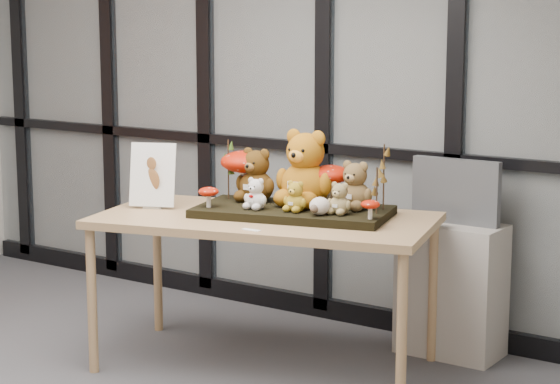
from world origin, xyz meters
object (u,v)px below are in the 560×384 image
Objects in this scene: bear_small_yellow at (296,195)px; mushroom_front_left at (209,196)px; mushroom_back_right at (330,183)px; plush_cream_hedgehog at (320,205)px; bear_tan_back at (355,183)px; cabinet at (451,289)px; bear_white_bow at (256,192)px; sign_holder at (152,177)px; display_table at (265,229)px; mushroom_back_left at (245,172)px; monitor at (456,191)px; bear_pooh_yellow at (306,164)px; bear_brown_medium at (256,172)px; mushroom_front_right at (370,209)px; bear_beige_small at (340,197)px; diorama_tray at (293,212)px.

bear_small_yellow is 1.49× the size of mushroom_front_left.
plush_cream_hedgehog is at bearing -69.65° from mushroom_back_right.
plush_cream_hedgehog is 0.61m from mushroom_front_left.
cabinet is at bearing 41.28° from bear_tan_back.
bear_white_bow is 0.62m from sign_holder.
display_table is 0.42m from mushroom_back_right.
bear_white_bow is at bearing -42.75° from mushroom_back_left.
mushroom_back_left reaches higher than bear_tan_back.
monitor is at bearing 31.83° from bear_white_bow.
cabinet is at bearing -90.00° from monitor.
bear_brown_medium is at bearing 175.03° from bear_pooh_yellow.
cabinet is (0.13, 0.68, -0.54)m from mushroom_front_right.
bear_white_bow is at bearing -14.32° from sign_holder.
bear_white_bow is (-0.03, -0.04, 0.20)m from display_table.
bear_beige_small is at bearing -21.23° from bear_brown_medium.
mushroom_front_left is 0.87m from mushroom_front_right.
bear_brown_medium is 1.24m from cabinet.
mushroom_back_left is (-0.25, 0.16, 0.25)m from display_table.
bear_pooh_yellow reaches higher than display_table.
display_table is at bearing -11.09° from sign_holder.
mushroom_back_right reaches higher than cabinet.
bear_beige_small is (0.40, 0.08, 0.20)m from display_table.
bear_small_yellow is 0.60× the size of mushroom_back_left.
mushroom_back_right reaches higher than plush_cream_hedgehog.
diorama_tray is at bearing -24.68° from bear_brown_medium.
bear_brown_medium is 0.41m from mushroom_back_right.
bear_beige_small is (0.29, -0.02, 0.11)m from diorama_tray.
mushroom_back_right is (0.49, 0.09, -0.03)m from mushroom_back_left.
bear_tan_back reaches higher than bear_small_yellow.
bear_beige_small reaches higher than cabinet.
mushroom_front_right is at bearing -100.70° from monitor.
monitor is at bearing 42.50° from mushroom_front_left.
mushroom_back_right is at bearing 36.79° from diorama_tray.
sign_holder is at bearing -170.45° from mushroom_front_right.
bear_pooh_yellow is 0.38m from mushroom_back_left.
bear_pooh_yellow reaches higher than plush_cream_hedgehog.
display_table is 4.31× the size of bear_pooh_yellow.
bear_small_yellow is at bearing 162.08° from plush_cream_hedgehog.
mushroom_back_left reaches higher than mushroom_back_right.
mushroom_back_right is 0.48× the size of monitor.
bear_white_bow is at bearing -170.92° from mushroom_front_right.
bear_beige_small is 0.75m from monitor.
bear_brown_medium is 0.32m from mushroom_front_left.
display_table is 3.82× the size of monitor.
mushroom_back_right is at bearing 150.27° from mushroom_front_right.
mushroom_back_left is at bearing 122.23° from bear_white_bow.
bear_white_bow reaches higher than mushroom_front_left.
display_table is 0.61m from mushroom_front_right.
mushroom_back_left is 0.50m from sign_holder.
diorama_tray is 0.22m from bear_white_bow.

